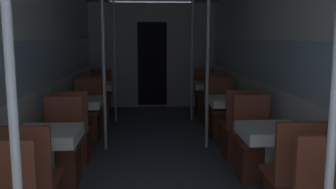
{
  "coord_description": "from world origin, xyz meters",
  "views": [
    {
      "loc": [
        -0.14,
        -0.96,
        1.54
      ],
      "look_at": [
        0.07,
        2.47,
        1.01
      ],
      "focal_mm": 40.0,
      "sensor_mm": 36.0,
      "label": 1
    }
  ],
  "objects_px": {
    "chair_right_far_1": "(254,153)",
    "chair_right_far_3": "(205,100)",
    "dining_table_left_2": "(81,107)",
    "support_pole_left_2": "(104,67)",
    "chair_left_far_1": "(62,157)",
    "support_pole_right_0": "(333,127)",
    "dining_table_left_3": "(97,90)",
    "chair_left_near_2": "(74,139)",
    "support_pole_right_3": "(192,59)",
    "chair_left_far_2": "(87,121)",
    "support_pole_left_0": "(14,131)",
    "chair_right_near_2": "(239,136)",
    "chair_right_near_3": "(214,110)",
    "support_pole_right_2": "(207,67)",
    "chair_left_near_3": "(94,112)",
    "dining_table_right_3": "(209,89)",
    "support_pole_left_3": "(115,60)",
    "dining_table_right_2": "(230,106)",
    "chair_left_far_3": "(101,101)",
    "chair_right_far_2": "(222,119)",
    "dining_table_left_1": "(48,143)",
    "dining_table_right_1": "(271,139)"
  },
  "relations": [
    {
      "from": "support_pole_right_2",
      "to": "chair_left_far_2",
      "type": "bearing_deg",
      "value": 163.29
    },
    {
      "from": "support_pole_right_0",
      "to": "support_pole_right_3",
      "type": "relative_size",
      "value": 1.0
    },
    {
      "from": "chair_left_far_1",
      "to": "chair_left_far_2",
      "type": "bearing_deg",
      "value": -90.0
    },
    {
      "from": "dining_table_left_3",
      "to": "chair_right_far_1",
      "type": "xyz_separation_m",
      "value": [
        2.07,
        -2.96,
        -0.3
      ]
    },
    {
      "from": "dining_table_left_3",
      "to": "support_pole_right_0",
      "type": "relative_size",
      "value": 0.31
    },
    {
      "from": "chair_left_far_2",
      "to": "chair_right_far_1",
      "type": "relative_size",
      "value": 1.0
    },
    {
      "from": "chair_right_near_3",
      "to": "dining_table_right_3",
      "type": "bearing_deg",
      "value": 90.0
    },
    {
      "from": "chair_left_far_2",
      "to": "support_pole_left_2",
      "type": "distance_m",
      "value": 1.05
    },
    {
      "from": "chair_right_far_3",
      "to": "support_pole_left_0",
      "type": "bearing_deg",
      "value": 73.16
    },
    {
      "from": "chair_left_far_2",
      "to": "support_pole_right_2",
      "type": "bearing_deg",
      "value": 163.29
    },
    {
      "from": "chair_left_far_1",
      "to": "chair_left_near_3",
      "type": "bearing_deg",
      "value": -90.0
    },
    {
      "from": "dining_table_left_2",
      "to": "dining_table_right_3",
      "type": "distance_m",
      "value": 2.7
    },
    {
      "from": "dining_table_left_1",
      "to": "chair_right_far_2",
      "type": "distance_m",
      "value": 3.08
    },
    {
      "from": "chair_left_far_1",
      "to": "chair_right_far_3",
      "type": "bearing_deg",
      "value": -120.69
    },
    {
      "from": "support_pole_right_0",
      "to": "dining_table_right_3",
      "type": "relative_size",
      "value": 3.19
    },
    {
      "from": "chair_left_near_2",
      "to": "chair_right_far_3",
      "type": "distance_m",
      "value": 3.47
    },
    {
      "from": "support_pole_left_0",
      "to": "chair_right_near_3",
      "type": "distance_m",
      "value": 5.08
    },
    {
      "from": "dining_table_right_2",
      "to": "support_pole_right_3",
      "type": "relative_size",
      "value": 0.31
    },
    {
      "from": "dining_table_right_1",
      "to": "support_pole_right_3",
      "type": "relative_size",
      "value": 0.31
    },
    {
      "from": "dining_table_left_1",
      "to": "dining_table_right_2",
      "type": "xyz_separation_m",
      "value": [
        2.07,
        1.74,
        0.0
      ]
    },
    {
      "from": "chair_left_far_2",
      "to": "support_pole_right_2",
      "type": "distance_m",
      "value": 2.0
    },
    {
      "from": "chair_left_far_3",
      "to": "dining_table_right_2",
      "type": "bearing_deg",
      "value": 132.4
    },
    {
      "from": "support_pole_left_3",
      "to": "support_pole_right_0",
      "type": "bearing_deg",
      "value": -74.88
    },
    {
      "from": "chair_left_near_2",
      "to": "dining_table_right_2",
      "type": "distance_m",
      "value": 2.15
    },
    {
      "from": "chair_left_far_3",
      "to": "chair_right_far_3",
      "type": "relative_size",
      "value": 1.0
    },
    {
      "from": "chair_right_far_1",
      "to": "chair_right_far_3",
      "type": "bearing_deg",
      "value": -90.0
    },
    {
      "from": "chair_left_far_2",
      "to": "chair_left_near_3",
      "type": "bearing_deg",
      "value": -90.0
    },
    {
      "from": "support_pole_left_3",
      "to": "dining_table_right_2",
      "type": "relative_size",
      "value": 3.19
    },
    {
      "from": "dining_table_left_1",
      "to": "support_pole_right_3",
      "type": "bearing_deg",
      "value": 63.46
    },
    {
      "from": "dining_table_right_3",
      "to": "chair_left_far_2",
      "type": "bearing_deg",
      "value": -149.47
    },
    {
      "from": "chair_left_far_3",
      "to": "chair_right_far_2",
      "type": "distance_m",
      "value": 2.7
    },
    {
      "from": "chair_left_far_2",
      "to": "chair_left_near_3",
      "type": "xyz_separation_m",
      "value": [
        0.0,
        0.7,
        0.0
      ]
    },
    {
      "from": "chair_left_near_2",
      "to": "support_pole_right_3",
      "type": "distance_m",
      "value": 2.98
    },
    {
      "from": "support_pole_left_3",
      "to": "chair_right_far_1",
      "type": "relative_size",
      "value": 2.5
    },
    {
      "from": "support_pole_right_0",
      "to": "dining_table_left_3",
      "type": "bearing_deg",
      "value": 108.41
    },
    {
      "from": "chair_left_far_2",
      "to": "support_pole_right_3",
      "type": "bearing_deg",
      "value": -144.97
    },
    {
      "from": "chair_right_near_2",
      "to": "chair_right_near_3",
      "type": "xyz_separation_m",
      "value": [
        0.0,
        1.74,
        0.0
      ]
    },
    {
      "from": "support_pole_left_0",
      "to": "support_pole_right_2",
      "type": "bearing_deg",
      "value": 67.94
    },
    {
      "from": "chair_left_near_2",
      "to": "support_pole_left_2",
      "type": "xyz_separation_m",
      "value": [
        0.33,
        0.52,
        0.85
      ]
    },
    {
      "from": "chair_right_near_2",
      "to": "dining_table_left_1",
      "type": "bearing_deg",
      "value": -149.47
    },
    {
      "from": "support_pole_left_0",
      "to": "chair_right_far_1",
      "type": "height_order",
      "value": "support_pole_left_0"
    },
    {
      "from": "dining_table_left_2",
      "to": "dining_table_right_2",
      "type": "xyz_separation_m",
      "value": [
        2.07,
        0.0,
        0.0
      ]
    },
    {
      "from": "support_pole_left_2",
      "to": "support_pole_right_2",
      "type": "relative_size",
      "value": 1.0
    },
    {
      "from": "support_pole_left_2",
      "to": "support_pole_right_3",
      "type": "relative_size",
      "value": 1.0
    },
    {
      "from": "chair_right_near_2",
      "to": "support_pole_right_3",
      "type": "height_order",
      "value": "support_pole_right_3"
    },
    {
      "from": "dining_table_left_2",
      "to": "support_pole_left_2",
      "type": "relative_size",
      "value": 0.31
    },
    {
      "from": "dining_table_right_3",
      "to": "chair_left_far_1",
      "type": "bearing_deg",
      "value": -124.92
    },
    {
      "from": "dining_table_right_1",
      "to": "support_pole_right_2",
      "type": "bearing_deg",
      "value": 100.67
    },
    {
      "from": "dining_table_right_3",
      "to": "support_pole_left_0",
      "type": "bearing_deg",
      "value": -108.41
    },
    {
      "from": "chair_right_far_2",
      "to": "dining_table_left_3",
      "type": "bearing_deg",
      "value": -30.53
    }
  ]
}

